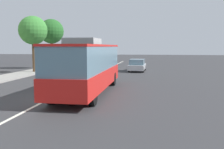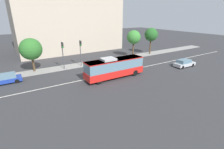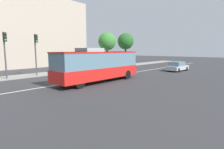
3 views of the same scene
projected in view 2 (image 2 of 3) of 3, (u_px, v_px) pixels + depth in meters
name	position (u px, v px, depth m)	size (l,w,h in m)	color
ground_plane	(96.00, 77.00, 27.25)	(160.00, 160.00, 0.00)	#333335
sidewalk_kerb	(79.00, 65.00, 33.45)	(80.00, 2.92, 0.14)	gray
lane_centre_line	(96.00, 77.00, 27.25)	(76.00, 0.16, 0.01)	silver
transit_bus	(115.00, 67.00, 26.47)	(10.00, 2.50, 3.46)	red
sedan_silver	(184.00, 63.00, 32.45)	(4.57, 1.99, 1.46)	#B7BABF
sedan_blue	(5.00, 79.00, 24.61)	(4.52, 1.86, 1.46)	#1E3899
traffic_light_near_corner	(81.00, 49.00, 31.48)	(0.33, 0.62, 5.20)	#47474C
traffic_light_mid_block	(63.00, 51.00, 29.69)	(0.33, 0.62, 5.20)	#47474C
street_tree_kerbside_left	(134.00, 37.00, 38.33)	(3.19, 3.19, 6.38)	#4C3823
street_tree_kerbside_centre	(31.00, 49.00, 28.36)	(3.76, 3.76, 6.04)	#4C3823
street_tree_kerbside_right	(151.00, 35.00, 41.29)	(3.28, 3.28, 6.66)	#4C3823
office_block_background	(67.00, 25.00, 47.47)	(28.07, 17.79, 13.60)	#B7A893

